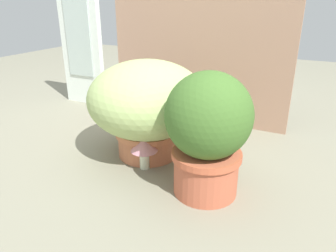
# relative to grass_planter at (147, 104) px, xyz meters

# --- Properties ---
(ground_plane) EXTENTS (6.00, 6.00, 0.00)m
(ground_plane) POSITION_rel_grass_planter_xyz_m (0.02, -0.02, -0.25)
(ground_plane) COLOR gray
(cardboard_backdrop) EXTENTS (1.08, 0.03, 0.82)m
(cardboard_backdrop) POSITION_rel_grass_planter_xyz_m (0.02, 0.55, 0.16)
(cardboard_backdrop) COLOR tan
(cardboard_backdrop) RESTS_ON ground
(window_panel_white) EXTENTS (0.31, 0.05, 0.86)m
(window_panel_white) POSITION_rel_grass_planter_xyz_m (-0.80, 0.51, 0.18)
(window_panel_white) COLOR white
(window_panel_white) RESTS_ON ground
(grass_planter) EXTENTS (0.53, 0.53, 0.45)m
(grass_planter) POSITION_rel_grass_planter_xyz_m (0.00, 0.00, 0.00)
(grass_planter) COLOR #BD6D4A
(grass_planter) RESTS_ON ground
(leafy_planter) EXTENTS (0.31, 0.31, 0.47)m
(leafy_planter) POSITION_rel_grass_planter_xyz_m (0.35, -0.18, 0.00)
(leafy_planter) COLOR #BF5E41
(leafy_planter) RESTS_ON ground
(cat) EXTENTS (0.34, 0.30, 0.32)m
(cat) POSITION_rel_grass_planter_xyz_m (0.04, 0.05, -0.13)
(cat) COLOR brown
(cat) RESTS_ON ground
(mushroom_ornament_pink) EXTENTS (0.12, 0.12, 0.15)m
(mushroom_ornament_pink) POSITION_rel_grass_planter_xyz_m (0.05, -0.13, -0.15)
(mushroom_ornament_pink) COLOR silver
(mushroom_ornament_pink) RESTS_ON ground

